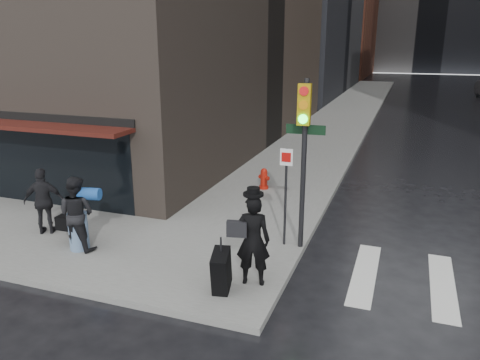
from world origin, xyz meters
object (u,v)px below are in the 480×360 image
object	(u,v)px
man_jeans	(77,213)
traffic_light	(302,143)
man_overcoat	(246,245)
fire_hydrant	(264,180)
man_greycoat	(44,201)

from	to	relation	value
man_jeans	traffic_light	bearing A→B (deg)	-161.48
man_overcoat	fire_hydrant	world-z (taller)	man_overcoat
traffic_light	fire_hydrant	distance (m)	5.27
fire_hydrant	man_greycoat	bearing A→B (deg)	-126.97
man_greycoat	fire_hydrant	bearing A→B (deg)	-151.64
man_greycoat	man_jeans	bearing A→B (deg)	135.43
man_greycoat	fire_hydrant	size ratio (longest dim) A/B	2.45
man_jeans	fire_hydrant	distance (m)	6.69
fire_hydrant	traffic_light	bearing A→B (deg)	-62.83
traffic_light	man_overcoat	bearing A→B (deg)	-108.10
man_jeans	man_greycoat	world-z (taller)	man_jeans
man_jeans	man_overcoat	bearing A→B (deg)	174.36
man_overcoat	man_jeans	xyz separation A→B (m)	(-4.33, 0.28, 0.02)
man_greycoat	man_overcoat	bearing A→B (deg)	147.47
man_overcoat	traffic_light	world-z (taller)	traffic_light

